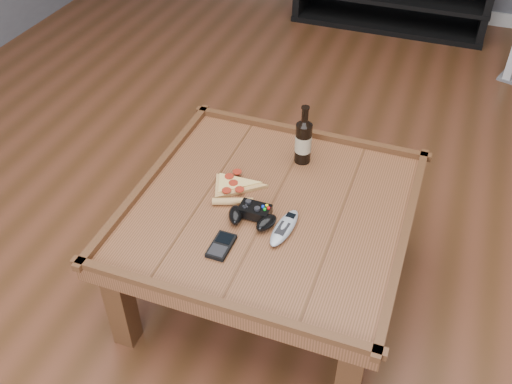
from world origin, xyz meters
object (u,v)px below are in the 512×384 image
(pizza_slice, at_px, (233,187))
(remote_control, at_px, (284,228))
(beer_bottle, at_px, (303,140))
(smartphone, at_px, (221,246))
(coffee_table, at_px, (270,218))
(game_controller, at_px, (253,215))

(pizza_slice, xyz_separation_m, remote_control, (0.25, -0.15, 0.01))
(beer_bottle, xyz_separation_m, smartphone, (-0.12, -0.56, -0.09))
(remote_control, bearing_deg, coffee_table, 136.17)
(coffee_table, relative_size, game_controller, 5.24)
(coffee_table, distance_m, game_controller, 0.13)
(beer_bottle, height_order, pizza_slice, beer_bottle)
(beer_bottle, bearing_deg, pizza_slice, -126.44)
(pizza_slice, bearing_deg, coffee_table, -35.58)
(pizza_slice, xyz_separation_m, smartphone, (0.08, -0.30, -0.00))
(game_controller, distance_m, pizza_slice, 0.19)
(coffee_table, distance_m, beer_bottle, 0.35)
(coffee_table, relative_size, beer_bottle, 4.09)
(coffee_table, distance_m, remote_control, 0.15)
(smartphone, height_order, remote_control, remote_control)
(pizza_slice, height_order, smartphone, pizza_slice)
(beer_bottle, bearing_deg, remote_control, -82.02)
(coffee_table, xyz_separation_m, game_controller, (-0.04, -0.09, 0.08))
(smartphone, bearing_deg, beer_bottle, 78.87)
(game_controller, xyz_separation_m, pizza_slice, (-0.13, 0.14, -0.02))
(game_controller, relative_size, remote_control, 0.96)
(coffee_table, relative_size, smartphone, 8.28)
(remote_control, bearing_deg, smartphone, -133.40)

